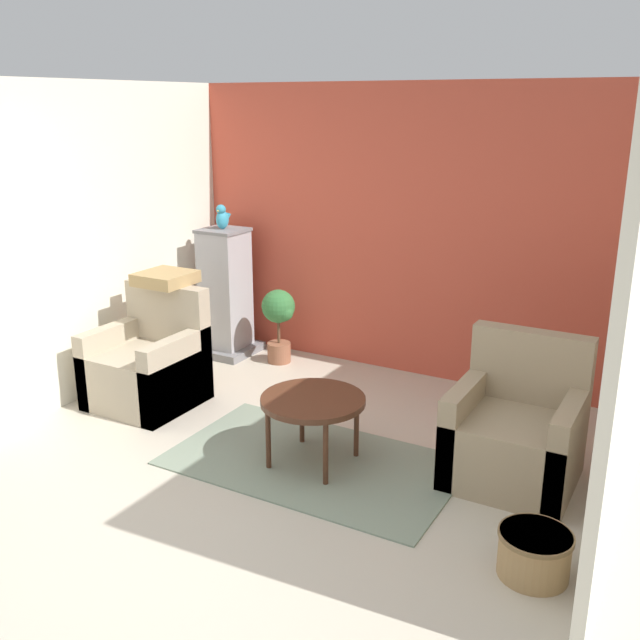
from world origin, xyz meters
name	(u,v)px	position (x,y,z in m)	size (l,w,h in m)	color
ground_plane	(190,536)	(0.00, 0.00, 0.00)	(20.00, 20.00, 0.00)	beige
wall_back_accent	(406,233)	(0.00, 3.06, 1.28)	(4.29, 0.06, 2.56)	#C64C38
wall_left	(100,240)	(-2.11, 1.52, 1.28)	(0.06, 3.03, 2.56)	silver
area_rug	(313,462)	(0.18, 1.10, 0.01)	(1.97, 1.16, 0.01)	gray
coffee_table	(313,404)	(0.18, 1.10, 0.44)	(0.71, 0.71, 0.49)	#472819
armchair_left	(149,367)	(-1.51, 1.34, 0.31)	(0.79, 0.76, 0.95)	tan
armchair_right	(516,436)	(1.43, 1.57, 0.31)	(0.79, 0.76, 0.95)	#9E896B
birdcage	(225,295)	(-1.69, 2.65, 0.59)	(0.55, 0.55, 1.24)	slate
parrot	(222,217)	(-1.69, 2.65, 1.34)	(0.11, 0.20, 0.24)	teal
potted_plant	(278,316)	(-1.10, 2.68, 0.46)	(0.35, 0.32, 0.71)	brown
wicker_basket	(534,552)	(1.79, 0.62, 0.14)	(0.39, 0.39, 0.25)	#A37F51
throw_pillow	(165,278)	(-1.51, 1.61, 1.00)	(0.41, 0.41, 0.10)	tan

